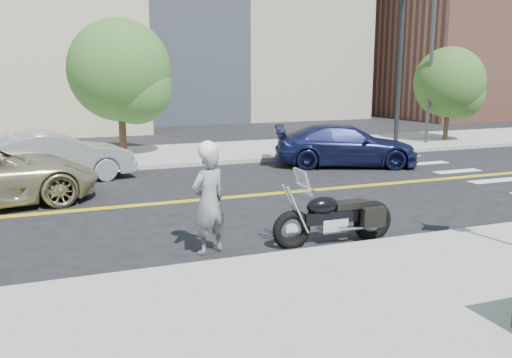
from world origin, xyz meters
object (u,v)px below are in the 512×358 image
at_px(parked_car_silver, 54,157).
at_px(parked_car_blue, 346,145).
at_px(motorcycle, 335,205).
at_px(motorcyclist, 209,198).

distance_m(parked_car_silver, parked_car_blue, 9.96).
height_order(parked_car_silver, parked_car_blue, parked_car_silver).
height_order(motorcycle, parked_car_blue, motorcycle).
bearing_deg(parked_car_silver, motorcycle, -159.95).
height_order(motorcyclist, parked_car_silver, motorcyclist).
xyz_separation_m(motorcycle, parked_car_silver, (-5.28, 8.36, 0.00)).
height_order(motorcycle, parked_car_silver, parked_car_silver).
relative_size(motorcyclist, motorcycle, 0.85).
relative_size(parked_car_silver, parked_car_blue, 0.93).
distance_m(motorcyclist, motorcycle, 2.61).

